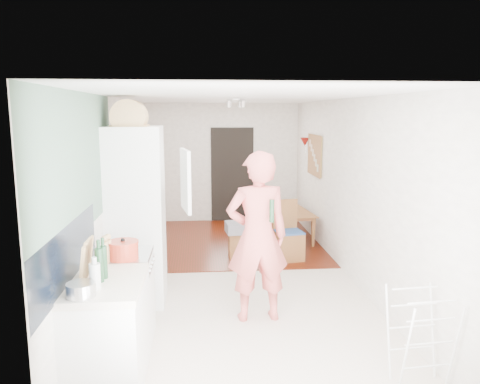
{
  "coord_description": "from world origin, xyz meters",
  "views": [
    {
      "loc": [
        -0.51,
        -6.36,
        2.31
      ],
      "look_at": [
        0.07,
        0.2,
        1.19
      ],
      "focal_mm": 35.0,
      "sensor_mm": 36.0,
      "label": 1
    }
  ],
  "objects": [
    {
      "name": "room_shell",
      "position": [
        0.0,
        0.0,
        1.25
      ],
      "size": [
        3.2,
        7.0,
        2.5
      ],
      "primitive_type": null,
      "color": "white",
      "rests_on": "ground"
    },
    {
      "name": "floor",
      "position": [
        0.0,
        0.0,
        0.0
      ],
      "size": [
        3.2,
        7.0,
        0.01
      ],
      "primitive_type": "cube",
      "color": "beige",
      "rests_on": "ground"
    },
    {
      "name": "wood_floor_overlay",
      "position": [
        0.0,
        1.85,
        0.01
      ],
      "size": [
        3.2,
        3.3,
        0.01
      ],
      "primitive_type": "cube",
      "color": "#571208",
      "rests_on": "room_shell"
    },
    {
      "name": "sage_wall_panel",
      "position": [
        -1.59,
        -2.0,
        1.85
      ],
      "size": [
        0.02,
        3.0,
        1.3
      ],
      "primitive_type": "cube",
      "color": "slate",
      "rests_on": "room_shell"
    },
    {
      "name": "tile_splashback",
      "position": [
        -1.59,
        -2.55,
        1.15
      ],
      "size": [
        0.02,
        1.9,
        0.5
      ],
      "primitive_type": "cube",
      "color": "black",
      "rests_on": "room_shell"
    },
    {
      "name": "doorway_recess",
      "position": [
        0.2,
        3.48,
        1.0
      ],
      "size": [
        0.9,
        0.04,
        2.0
      ],
      "primitive_type": "cube",
      "color": "black",
      "rests_on": "room_shell"
    },
    {
      "name": "base_cabinet",
      "position": [
        -1.3,
        -2.55,
        0.43
      ],
      "size": [
        0.6,
        0.9,
        0.86
      ],
      "primitive_type": "cube",
      "color": "white",
      "rests_on": "room_shell"
    },
    {
      "name": "worktop",
      "position": [
        -1.3,
        -2.55,
        0.89
      ],
      "size": [
        0.62,
        0.92,
        0.06
      ],
      "primitive_type": "cube",
      "color": "beige",
      "rests_on": "room_shell"
    },
    {
      "name": "range_cooker",
      "position": [
        -1.3,
        -1.8,
        0.44
      ],
      "size": [
        0.6,
        0.6,
        0.88
      ],
      "primitive_type": "cube",
      "color": "white",
      "rests_on": "room_shell"
    },
    {
      "name": "cooker_top",
      "position": [
        -1.3,
        -1.8,
        0.9
      ],
      "size": [
        0.6,
        0.6,
        0.04
      ],
      "primitive_type": "cube",
      "color": "silver",
      "rests_on": "room_shell"
    },
    {
      "name": "fridge_housing",
      "position": [
        -1.27,
        -0.78,
        1.07
      ],
      "size": [
        0.66,
        0.66,
        2.15
      ],
      "primitive_type": "cube",
      "color": "white",
      "rests_on": "room_shell"
    },
    {
      "name": "fridge_door",
      "position": [
        -0.66,
        -1.08,
        1.55
      ],
      "size": [
        0.14,
        0.56,
        0.7
      ],
      "primitive_type": "cube",
      "rotation": [
        0.0,
        0.0,
        -1.4
      ],
      "color": "white",
      "rests_on": "room_shell"
    },
    {
      "name": "fridge_interior",
      "position": [
        -0.96,
        -0.78,
        1.55
      ],
      "size": [
        0.02,
        0.52,
        0.66
      ],
      "primitive_type": "cube",
      "color": "white",
      "rests_on": "room_shell"
    },
    {
      "name": "pinboard",
      "position": [
        1.58,
        1.9,
        1.55
      ],
      "size": [
        0.03,
        0.9,
        0.7
      ],
      "primitive_type": "cube",
      "color": "tan",
      "rests_on": "room_shell"
    },
    {
      "name": "pinboard_frame",
      "position": [
        1.57,
        1.9,
        1.55
      ],
      "size": [
        0.0,
        0.94,
        0.74
      ],
      "primitive_type": "cube",
      "color": "brown",
      "rests_on": "room_shell"
    },
    {
      "name": "wall_sconce",
      "position": [
        1.54,
        2.55,
        1.75
      ],
      "size": [
        0.18,
        0.18,
        0.16
      ],
      "primitive_type": "cone",
      "color": "maroon",
      "rests_on": "room_shell"
    },
    {
      "name": "person",
      "position": [
        0.13,
        -1.4,
        1.13
      ],
      "size": [
        0.86,
        0.6,
        2.25
      ],
      "primitive_type": "imported",
      "rotation": [
        0.0,
        0.0,
        3.22
      ],
      "color": "#E2655F",
      "rests_on": "floor"
    },
    {
      "name": "dining_table",
      "position": [
        1.06,
        2.0,
        0.23
      ],
      "size": [
        0.86,
        1.38,
        0.46
      ],
      "primitive_type": "imported",
      "rotation": [
        0.0,
        0.0,
        1.67
      ],
      "color": "brown",
      "rests_on": "floor"
    },
    {
      "name": "dining_chair",
      "position": [
        0.89,
        0.67,
        0.47
      ],
      "size": [
        0.46,
        0.46,
        0.94
      ],
      "primitive_type": null,
      "rotation": [
        0.0,
        0.0,
        0.16
      ],
      "color": "brown",
      "rests_on": "floor"
    },
    {
      "name": "stool",
      "position": [
        0.12,
        0.86,
        0.21
      ],
      "size": [
        0.32,
        0.32,
        0.42
      ],
      "primitive_type": null,
      "rotation": [
        0.0,
        0.0,
        0.01
      ],
      "color": "brown",
      "rests_on": "floor"
    },
    {
      "name": "grey_drape",
      "position": [
        0.1,
        0.84,
        0.5
      ],
      "size": [
        0.41,
        0.41,
        0.17
      ],
      "primitive_type": "cube",
      "rotation": [
        0.0,
        0.0,
        0.1
      ],
      "color": "gray",
      "rests_on": "stool"
    },
    {
      "name": "drying_rack",
      "position": [
        1.34,
        -2.82,
        0.42
      ],
      "size": [
        0.45,
        0.42,
        0.83
      ],
      "primitive_type": null,
      "rotation": [
        0.0,
        0.0,
        0.07
      ],
      "color": "white",
      "rests_on": "floor"
    },
    {
      "name": "bread_bin",
      "position": [
        -1.29,
        -0.81,
        2.26
      ],
      "size": [
        0.47,
        0.46,
        0.22
      ],
      "primitive_type": null,
      "rotation": [
        0.0,
        0.0,
        -0.16
      ],
      "color": "tan",
      "rests_on": "fridge_housing"
    },
    {
      "name": "red_casserole",
      "position": [
        -1.24,
        -1.96,
        1.01
      ],
      "size": [
        0.3,
        0.3,
        0.18
      ],
      "primitive_type": "cylinder",
      "rotation": [
        0.0,
        0.0,
        -0.01
      ],
      "color": "red",
      "rests_on": "cooker_top"
    },
    {
      "name": "steel_pan",
      "position": [
        -1.42,
        -2.89,
        0.98
      ],
      "size": [
        0.24,
        0.24,
        0.11
      ],
      "primitive_type": "cylinder",
      "rotation": [
        0.0,
        0.0,
        0.07
      ],
      "color": "silver",
      "rests_on": "worktop"
    },
    {
      "name": "held_bottle",
      "position": [
        0.26,
        -1.56,
        1.28
      ],
      "size": [
        0.05,
        0.05,
        0.25
      ],
      "primitive_type": "cylinder",
      "color": "#1D4025",
      "rests_on": "person"
    },
    {
      "name": "bottle_a",
      "position": [
        -1.34,
        -2.57,
        1.06
      ],
      "size": [
        0.08,
        0.08,
        0.29
      ],
      "primitive_type": "cylinder",
      "rotation": [
        0.0,
        0.0,
        -0.24
      ],
      "color": "#1D4025",
      "rests_on": "worktop"
    },
    {
      "name": "bottle_b",
      "position": [
        -1.32,
        -2.49,
        1.06
      ],
      "size": [
        0.07,
        0.07,
        0.28
      ],
      "primitive_type": "cylinder",
      "rotation": [
        0.0,
        0.0,
        -0.16
      ],
      "color": "#1D4025",
      "rests_on": "worktop"
    },
    {
      "name": "bottle_c",
      "position": [
        -1.34,
        -2.75,
        1.03
      ],
      "size": [
        0.1,
        0.1,
        0.21
      ],
      "primitive_type": "cylinder",
      "rotation": [
        0.0,
        0.0,
        0.21
      ],
      "color": "silver",
      "rests_on": "worktop"
    },
    {
      "name": "pepper_mill_front",
      "position": [
        -1.39,
        -2.09,
        1.03
      ],
      "size": [
        0.07,
        0.07,
        0.21
      ],
      "primitive_type": "cylinder",
      "rotation": [
        0.0,
        0.0,
        -0.25
      ],
      "color": "tan",
      "rests_on": "worktop"
    },
    {
      "name": "pepper_mill_back",
      "position": [
        -1.37,
        -2.02,
        1.02
      ],
      "size": [
        0.06,
        0.06,
        0.21
      ],
      "primitive_type": "cylinder",
      "rotation": [
        0.0,
        0.0,
        -0.04
      ],
      "color": "tan",
      "rests_on": "worktop"
    },
    {
      "name": "chopping_boards",
      "position": [
        -1.45,
        -2.52,
        1.1
      ],
      "size": [
        0.1,
        0.26,
        0.35
      ],
      "primitive_type": null,
      "rotation": [
        0.0,
        0.0,
        0.27
      ],
      "color": "tan",
      "rests_on": "worktop"
    }
  ]
}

